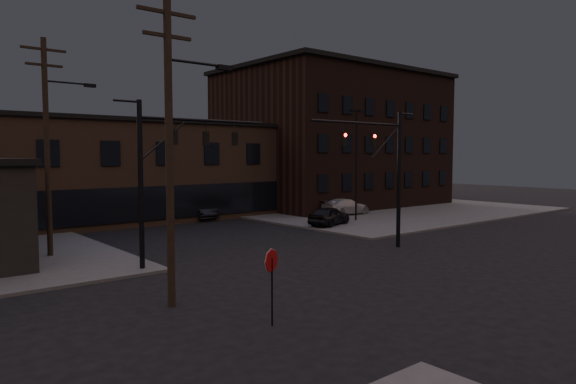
{
  "coord_description": "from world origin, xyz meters",
  "views": [
    {
      "loc": [
        -17.8,
        -14.74,
        5.44
      ],
      "look_at": [
        -0.55,
        6.27,
        3.5
      ],
      "focal_mm": 32.0,
      "sensor_mm": 36.0,
      "label": 1
    }
  ],
  "objects_px": {
    "traffic_signal_near": "(387,164)",
    "car_crossing": "(192,209)",
    "parked_car_lot_a": "(329,216)",
    "parked_car_lot_b": "(346,207)",
    "traffic_signal_far": "(166,164)",
    "stop_sign": "(272,269)"
  },
  "relations": [
    {
      "from": "traffic_signal_near",
      "to": "car_crossing",
      "type": "xyz_separation_m",
      "value": [
        -1.86,
        19.62,
        -4.07
      ]
    },
    {
      "from": "parked_car_lot_a",
      "to": "parked_car_lot_b",
      "type": "xyz_separation_m",
      "value": [
        5.95,
        4.07,
        0.0
      ]
    },
    {
      "from": "traffic_signal_far",
      "to": "stop_sign",
      "type": "distance_m",
      "value": 10.55
    },
    {
      "from": "traffic_signal_far",
      "to": "parked_car_lot_b",
      "type": "bearing_deg",
      "value": 23.01
    },
    {
      "from": "traffic_signal_far",
      "to": "stop_sign",
      "type": "bearing_deg",
      "value": -97.32
    },
    {
      "from": "traffic_signal_near",
      "to": "parked_car_lot_b",
      "type": "xyz_separation_m",
      "value": [
        9.82,
        12.8,
        -4.06
      ]
    },
    {
      "from": "parked_car_lot_b",
      "to": "stop_sign",
      "type": "bearing_deg",
      "value": 130.18
    },
    {
      "from": "traffic_signal_near",
      "to": "car_crossing",
      "type": "bearing_deg",
      "value": 95.41
    },
    {
      "from": "traffic_signal_near",
      "to": "stop_sign",
      "type": "xyz_separation_m",
      "value": [
        -13.36,
        -6.49,
        -3.09
      ]
    },
    {
      "from": "parked_car_lot_a",
      "to": "traffic_signal_near",
      "type": "bearing_deg",
      "value": 138.99
    },
    {
      "from": "traffic_signal_near",
      "to": "parked_car_lot_b",
      "type": "bearing_deg",
      "value": 52.51
    },
    {
      "from": "stop_sign",
      "to": "car_crossing",
      "type": "bearing_deg",
      "value": 66.22
    },
    {
      "from": "stop_sign",
      "to": "parked_car_lot_a",
      "type": "bearing_deg",
      "value": 41.45
    },
    {
      "from": "parked_car_lot_a",
      "to": "parked_car_lot_b",
      "type": "distance_m",
      "value": 7.21
    },
    {
      "from": "traffic_signal_near",
      "to": "parked_car_lot_b",
      "type": "distance_m",
      "value": 16.64
    },
    {
      "from": "stop_sign",
      "to": "parked_car_lot_b",
      "type": "relative_size",
      "value": 0.5
    },
    {
      "from": "traffic_signal_near",
      "to": "traffic_signal_far",
      "type": "distance_m",
      "value": 12.57
    },
    {
      "from": "traffic_signal_near",
      "to": "stop_sign",
      "type": "distance_m",
      "value": 15.17
    },
    {
      "from": "traffic_signal_far",
      "to": "car_crossing",
      "type": "distance_m",
      "value": 19.53
    },
    {
      "from": "stop_sign",
      "to": "traffic_signal_near",
      "type": "bearing_deg",
      "value": 25.9
    },
    {
      "from": "parked_car_lot_a",
      "to": "traffic_signal_far",
      "type": "bearing_deg",
      "value": 91.05
    },
    {
      "from": "traffic_signal_far",
      "to": "stop_sign",
      "type": "height_order",
      "value": "traffic_signal_far"
    }
  ]
}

